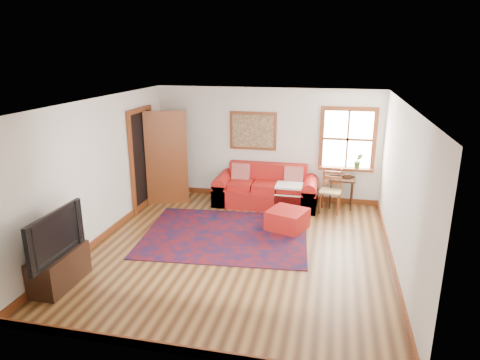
% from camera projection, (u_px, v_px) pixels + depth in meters
% --- Properties ---
extents(ground, '(5.50, 5.50, 0.00)m').
position_uv_depth(ground, '(239.00, 249.00, 7.32)').
color(ground, '#492A13').
rests_on(ground, ground).
extents(room_envelope, '(5.04, 5.54, 2.52)m').
position_uv_depth(room_envelope, '(240.00, 155.00, 6.86)').
color(room_envelope, silver).
rests_on(room_envelope, ground).
extents(window, '(1.18, 0.20, 1.38)m').
position_uv_depth(window, '(349.00, 146.00, 9.10)').
color(window, white).
rests_on(window, ground).
extents(doorway, '(0.89, 1.08, 2.14)m').
position_uv_depth(doorway, '(157.00, 157.00, 9.14)').
color(doorway, black).
rests_on(doorway, ground).
extents(framed_artwork, '(1.05, 0.07, 0.85)m').
position_uv_depth(framed_artwork, '(253.00, 131.00, 9.47)').
color(framed_artwork, brown).
rests_on(framed_artwork, ground).
extents(persian_rug, '(3.15, 2.62, 0.02)m').
position_uv_depth(persian_rug, '(226.00, 235.00, 7.87)').
color(persian_rug, '#5C0D10').
rests_on(persian_rug, ground).
extents(red_leather_sofa, '(2.22, 0.92, 0.87)m').
position_uv_depth(red_leather_sofa, '(266.00, 192.00, 9.39)').
color(red_leather_sofa, '#AF1A16').
rests_on(red_leather_sofa, ground).
extents(red_ottoman, '(0.85, 0.85, 0.38)m').
position_uv_depth(red_ottoman, '(287.00, 220.00, 8.10)').
color(red_ottoman, '#AF1A16').
rests_on(red_ottoman, ground).
extents(side_table, '(0.54, 0.41, 0.65)m').
position_uv_depth(side_table, '(342.00, 184.00, 9.13)').
color(side_table, '#321B10').
rests_on(side_table, ground).
extents(ladder_back_chair, '(0.47, 0.45, 0.91)m').
position_uv_depth(ladder_back_chair, '(331.00, 189.00, 8.93)').
color(ladder_back_chair, tan).
rests_on(ladder_back_chair, ground).
extents(media_cabinet, '(0.42, 0.94, 0.52)m').
position_uv_depth(media_cabinet, '(59.00, 268.00, 6.14)').
color(media_cabinet, '#321B10').
rests_on(media_cabinet, ground).
extents(television, '(0.15, 1.18, 0.68)m').
position_uv_depth(television, '(48.00, 235.00, 5.82)').
color(television, black).
rests_on(television, media_cabinet).
extents(candle_hurricane, '(0.12, 0.12, 0.18)m').
position_uv_depth(candle_hurricane, '(76.00, 236.00, 6.40)').
color(candle_hurricane, silver).
rests_on(candle_hurricane, media_cabinet).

